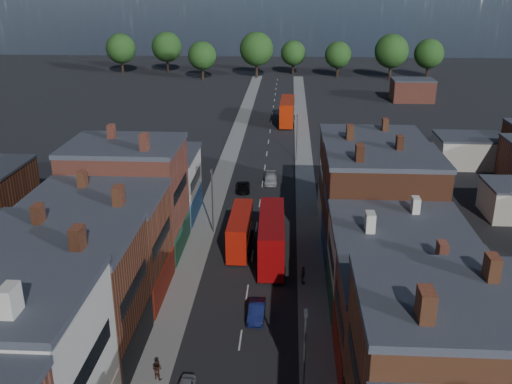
# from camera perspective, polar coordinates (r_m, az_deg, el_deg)

# --- Properties ---
(pavement_west) EXTENTS (3.00, 200.00, 0.12)m
(pavement_west) POSITION_cam_1_polar(r_m,az_deg,el_deg) (88.84, -3.47, 1.36)
(pavement_west) COLOR gray
(pavement_west) RESTS_ON ground
(pavement_east) EXTENTS (3.00, 200.00, 0.12)m
(pavement_east) POSITION_cam_1_polar(r_m,az_deg,el_deg) (88.28, 4.94, 1.19)
(pavement_east) COLOR gray
(pavement_east) RESTS_ON ground
(terrace_west) EXTENTS (12.00, 80.00, 12.13)m
(terrace_west) POSITION_cam_1_polar(r_m,az_deg,el_deg) (44.25, -21.45, -12.53)
(terrace_west) COLOR brown
(terrace_west) RESTS_ON ground
(terrace_east) EXTENTS (12.00, 80.00, 12.13)m
(terrace_east) POSITION_cam_1_polar(r_m,az_deg,el_deg) (41.79, 17.45, -14.09)
(terrace_east) COLOR brown
(terrace_east) RESTS_ON ground
(lamp_post_1) EXTENTS (0.25, 0.70, 8.12)m
(lamp_post_1) POSITION_cam_1_polar(r_m,az_deg,el_deg) (41.34, 4.87, -15.82)
(lamp_post_1) COLOR slate
(lamp_post_1) RESTS_ON ground
(lamp_post_2) EXTENTS (0.25, 0.70, 8.12)m
(lamp_post_2) POSITION_cam_1_polar(r_m,az_deg,el_deg) (68.45, -4.40, -0.47)
(lamp_post_2) COLOR slate
(lamp_post_2) RESTS_ON ground
(lamp_post_3) EXTENTS (0.25, 0.70, 8.12)m
(lamp_post_3) POSITION_cam_1_polar(r_m,az_deg,el_deg) (96.47, 4.11, 5.78)
(lamp_post_3) COLOR slate
(lamp_post_3) RESTS_ON ground
(bus_0) EXTENTS (2.58, 9.84, 4.24)m
(bus_0) POSITION_cam_1_polar(r_m,az_deg,el_deg) (65.23, -1.58, -3.81)
(bus_0) COLOR red
(bus_0) RESTS_ON ground
(bus_1) EXTENTS (3.21, 11.90, 5.11)m
(bus_1) POSITION_cam_1_polar(r_m,az_deg,el_deg) (62.39, 1.57, -4.52)
(bus_1) COLOR #9E090A
(bus_1) RESTS_ON ground
(bus_2) EXTENTS (3.36, 12.34, 5.30)m
(bus_2) POSITION_cam_1_polar(r_m,az_deg,el_deg) (122.68, 3.13, 8.10)
(bus_2) COLOR #AF2107
(bus_2) RESTS_ON ground
(car_1) EXTENTS (1.55, 4.21, 1.38)m
(car_1) POSITION_cam_1_polar(r_m,az_deg,el_deg) (53.20, 0.06, -11.83)
(car_1) COLOR #121B52
(car_1) RESTS_ON ground
(car_2) EXTENTS (2.27, 4.41, 1.19)m
(car_2) POSITION_cam_1_polar(r_m,az_deg,el_deg) (83.34, -1.31, 0.47)
(car_2) COLOR black
(car_2) RESTS_ON ground
(car_3) EXTENTS (2.00, 4.62, 1.32)m
(car_3) POSITION_cam_1_polar(r_m,az_deg,el_deg) (86.75, 1.47, 1.33)
(car_3) COLOR silver
(car_3) RESTS_ON ground
(ped_1) EXTENTS (0.93, 0.75, 1.68)m
(ped_1) POSITION_cam_1_polar(r_m,az_deg,el_deg) (46.59, -9.86, -17.07)
(ped_1) COLOR #3B2117
(ped_1) RESTS_ON pavement_west
(ped_3) EXTENTS (0.81, 1.22, 1.92)m
(ped_3) POSITION_cam_1_polar(r_m,az_deg,el_deg) (58.43, 4.72, -8.27)
(ped_3) COLOR #544E48
(ped_3) RESTS_ON pavement_east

